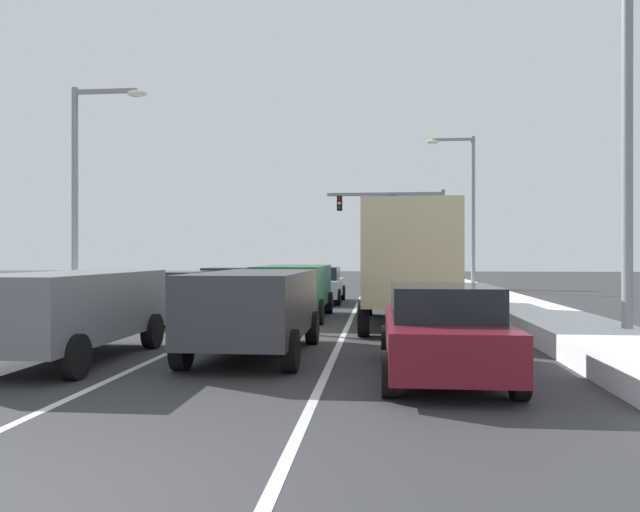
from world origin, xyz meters
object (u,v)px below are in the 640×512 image
suv_charcoal_center_lane_nearest (255,305)px  street_lamp_right_mid (467,199)px  street_lamp_right_near (610,99)px  sedan_maroon_right_lane_nearest (443,331)px  sedan_silver_center_lane_third (319,285)px  box_truck_right_lane_second (406,259)px  traffic_light_gantry (406,217)px  sedan_black_right_lane_third (403,285)px  sedan_white_left_lane_second (177,296)px  suv_green_center_lane_second (294,286)px  sedan_tan_left_lane_third (229,286)px  suv_gray_left_lane_nearest (70,307)px  street_lamp_left_mid (85,177)px

suv_charcoal_center_lane_nearest → street_lamp_right_mid: street_lamp_right_mid is taller
street_lamp_right_near → street_lamp_right_mid: (0.01, 21.29, -0.14)m
street_lamp_right_near → sedan_maroon_right_lane_nearest: bearing=-140.8°
suv_charcoal_center_lane_nearest → sedan_silver_center_lane_third: suv_charcoal_center_lane_nearest is taller
box_truck_right_lane_second → traffic_light_gantry: (0.93, 22.27, 2.60)m
sedan_black_right_lane_third → sedan_white_left_lane_second: 10.21m
suv_green_center_lane_second → sedan_white_left_lane_second: (-3.47, -1.09, -0.25)m
sedan_maroon_right_lane_nearest → sedan_silver_center_lane_third: bearing=102.8°
box_truck_right_lane_second → sedan_tan_left_lane_third: (-6.78, 6.70, -1.14)m
suv_gray_left_lane_nearest → sedan_tan_left_lane_third: bearing=91.0°
sedan_maroon_right_lane_nearest → suv_gray_left_lane_nearest: (-6.85, 0.91, 0.25)m
suv_gray_left_lane_nearest → sedan_white_left_lane_second: bearing=92.8°
sedan_maroon_right_lane_nearest → box_truck_right_lane_second: (-0.29, 7.36, 1.14)m
sedan_black_right_lane_third → suv_green_center_lane_second: size_ratio=0.92×
sedan_tan_left_lane_third → sedan_black_right_lane_third: bearing=10.9°
sedan_maroon_right_lane_nearest → suv_green_center_lane_second: suv_green_center_lane_second is taller
sedan_maroon_right_lane_nearest → traffic_light_gantry: 29.87m
street_lamp_right_mid → box_truck_right_lane_second: bearing=-103.3°
sedan_black_right_lane_third → street_lamp_right_mid: (3.82, 8.93, 4.33)m
suv_charcoal_center_lane_nearest → sedan_silver_center_lane_third: bearing=90.4°
box_truck_right_lane_second → suv_gray_left_lane_nearest: size_ratio=1.47×
sedan_black_right_lane_third → traffic_light_gantry: bearing=87.1°
suv_green_center_lane_second → sedan_tan_left_lane_third: size_ratio=1.09×
suv_charcoal_center_lane_nearest → sedan_maroon_right_lane_nearest: bearing=-28.2°
box_truck_right_lane_second → sedan_black_right_lane_third: (0.20, 8.04, -1.14)m
box_truck_right_lane_second → sedan_white_left_lane_second: 7.04m
sedan_tan_left_lane_third → street_lamp_right_near: (10.79, -11.02, 4.47)m
traffic_light_gantry → suv_green_center_lane_second: bearing=-102.1°
suv_green_center_lane_second → street_lamp_left_mid: size_ratio=0.63×
sedan_silver_center_lane_third → street_lamp_right_near: bearing=-60.2°
sedan_white_left_lane_second → sedan_tan_left_lane_third: same height
sedan_white_left_lane_second → street_lamp_right_mid: 20.05m
street_lamp_left_mid → sedan_white_left_lane_second: bearing=-25.7°
suv_green_center_lane_second → sedan_tan_left_lane_third: bearing=124.4°
sedan_maroon_right_lane_nearest → suv_charcoal_center_lane_nearest: size_ratio=0.92×
sedan_silver_center_lane_third → street_lamp_right_near: street_lamp_right_near is taller
sedan_white_left_lane_second → street_lamp_left_mid: bearing=154.3°
sedan_maroon_right_lane_nearest → street_lamp_left_mid: street_lamp_left_mid is taller
sedan_maroon_right_lane_nearest → suv_charcoal_center_lane_nearest: 3.97m
traffic_light_gantry → sedan_black_right_lane_third: bearing=-92.9°
street_lamp_right_mid → street_lamp_left_mid: size_ratio=1.11×
sedan_silver_center_lane_third → street_lamp_right_near: size_ratio=0.51×
suv_green_center_lane_second → sedan_tan_left_lane_third: 5.92m
box_truck_right_lane_second → sedan_white_left_lane_second: size_ratio=1.60×
street_lamp_right_near → street_lamp_left_mid: size_ratio=1.14×
suv_green_center_lane_second → sedan_silver_center_lane_third: suv_green_center_lane_second is taller
sedan_tan_left_lane_third → street_lamp_right_mid: street_lamp_right_mid is taller
sedan_maroon_right_lane_nearest → sedan_silver_center_lane_third: (-3.58, 15.75, 0.00)m
sedan_silver_center_lane_third → sedan_tan_left_lane_third: (-3.50, -1.69, 0.00)m
box_truck_right_lane_second → street_lamp_left_mid: bearing=166.6°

